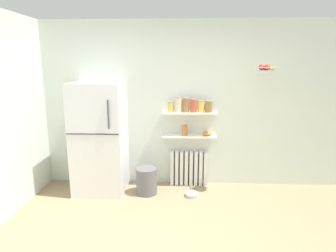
{
  "coord_description": "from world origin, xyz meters",
  "views": [
    {
      "loc": [
        -0.02,
        -2.48,
        1.94
      ],
      "look_at": [
        -0.2,
        1.6,
        1.05
      ],
      "focal_mm": 30.59,
      "sensor_mm": 36.0,
      "label": 1
    }
  ],
  "objects_px": {
    "refrigerator": "(100,138)",
    "trash_bin": "(147,181)",
    "radiator": "(189,168)",
    "shelf_bowl": "(207,133)",
    "storage_jar_4": "(201,107)",
    "vase": "(185,130)",
    "hanging_fruit_basket": "(266,68)",
    "storage_jar_5": "(209,106)",
    "storage_jar_3": "(194,105)",
    "storage_jar_0": "(171,107)",
    "pet_food_bowl": "(192,195)",
    "storage_jar_2": "(186,105)",
    "storage_jar_1": "(178,105)"
  },
  "relations": [
    {
      "from": "storage_jar_0",
      "to": "storage_jar_5",
      "type": "xyz_separation_m",
      "value": [
        0.59,
        -0.0,
        0.01
      ]
    },
    {
      "from": "storage_jar_0",
      "to": "pet_food_bowl",
      "type": "bearing_deg",
      "value": -49.56
    },
    {
      "from": "storage_jar_1",
      "to": "storage_jar_3",
      "type": "bearing_deg",
      "value": 0.0
    },
    {
      "from": "storage_jar_3",
      "to": "pet_food_bowl",
      "type": "relative_size",
      "value": 1.05
    },
    {
      "from": "refrigerator",
      "to": "trash_bin",
      "type": "height_order",
      "value": "refrigerator"
    },
    {
      "from": "storage_jar_0",
      "to": "shelf_bowl",
      "type": "xyz_separation_m",
      "value": [
        0.57,
        -0.0,
        -0.42
      ]
    },
    {
      "from": "vase",
      "to": "shelf_bowl",
      "type": "bearing_deg",
      "value": 0.0
    },
    {
      "from": "storage_jar_4",
      "to": "hanging_fruit_basket",
      "type": "relative_size",
      "value": 0.66
    },
    {
      "from": "radiator",
      "to": "trash_bin",
      "type": "distance_m",
      "value": 0.74
    },
    {
      "from": "radiator",
      "to": "shelf_bowl",
      "type": "relative_size",
      "value": 4.08
    },
    {
      "from": "storage_jar_0",
      "to": "trash_bin",
      "type": "distance_m",
      "value": 1.19
    },
    {
      "from": "storage_jar_5",
      "to": "vase",
      "type": "xyz_separation_m",
      "value": [
        -0.36,
        0.0,
        -0.38
      ]
    },
    {
      "from": "storage_jar_4",
      "to": "shelf_bowl",
      "type": "relative_size",
      "value": 1.24
    },
    {
      "from": "storage_jar_0",
      "to": "storage_jar_1",
      "type": "height_order",
      "value": "storage_jar_1"
    },
    {
      "from": "storage_jar_0",
      "to": "storage_jar_1",
      "type": "bearing_deg",
      "value": -0.0
    },
    {
      "from": "refrigerator",
      "to": "storage_jar_5",
      "type": "height_order",
      "value": "refrigerator"
    },
    {
      "from": "pet_food_bowl",
      "to": "hanging_fruit_basket",
      "type": "height_order",
      "value": "hanging_fruit_basket"
    },
    {
      "from": "storage_jar_2",
      "to": "vase",
      "type": "distance_m",
      "value": 0.4
    },
    {
      "from": "storage_jar_0",
      "to": "storage_jar_5",
      "type": "relative_size",
      "value": 0.88
    },
    {
      "from": "hanging_fruit_basket",
      "to": "storage_jar_2",
      "type": "bearing_deg",
      "value": 166.45
    },
    {
      "from": "storage_jar_4",
      "to": "shelf_bowl",
      "type": "distance_m",
      "value": 0.44
    },
    {
      "from": "radiator",
      "to": "hanging_fruit_basket",
      "type": "height_order",
      "value": "hanging_fruit_basket"
    },
    {
      "from": "radiator",
      "to": "storage_jar_5",
      "type": "distance_m",
      "value": 1.06
    },
    {
      "from": "pet_food_bowl",
      "to": "storage_jar_5",
      "type": "bearing_deg",
      "value": 57.9
    },
    {
      "from": "storage_jar_3",
      "to": "vase",
      "type": "relative_size",
      "value": 1.28
    },
    {
      "from": "trash_bin",
      "to": "storage_jar_5",
      "type": "bearing_deg",
      "value": 18.89
    },
    {
      "from": "vase",
      "to": "trash_bin",
      "type": "bearing_deg",
      "value": -150.81
    },
    {
      "from": "radiator",
      "to": "storage_jar_1",
      "type": "bearing_deg",
      "value": -170.34
    },
    {
      "from": "storage_jar_5",
      "to": "shelf_bowl",
      "type": "height_order",
      "value": "storage_jar_5"
    },
    {
      "from": "storage_jar_4",
      "to": "vase",
      "type": "distance_m",
      "value": 0.45
    },
    {
      "from": "storage_jar_3",
      "to": "pet_food_bowl",
      "type": "bearing_deg",
      "value": -92.03
    },
    {
      "from": "storage_jar_0",
      "to": "storage_jar_2",
      "type": "relative_size",
      "value": 0.71
    },
    {
      "from": "storage_jar_5",
      "to": "trash_bin",
      "type": "relative_size",
      "value": 0.46
    },
    {
      "from": "refrigerator",
      "to": "storage_jar_0",
      "type": "xyz_separation_m",
      "value": [
        1.07,
        0.23,
        0.45
      ]
    },
    {
      "from": "storage_jar_2",
      "to": "pet_food_bowl",
      "type": "relative_size",
      "value": 1.14
    },
    {
      "from": "storage_jar_1",
      "to": "storage_jar_4",
      "type": "xyz_separation_m",
      "value": [
        0.35,
        0.0,
        -0.03
      ]
    },
    {
      "from": "radiator",
      "to": "pet_food_bowl",
      "type": "relative_size",
      "value": 2.93
    },
    {
      "from": "storage_jar_3",
      "to": "hanging_fruit_basket",
      "type": "height_order",
      "value": "hanging_fruit_basket"
    },
    {
      "from": "storage_jar_3",
      "to": "storage_jar_5",
      "type": "bearing_deg",
      "value": -0.0
    },
    {
      "from": "storage_jar_2",
      "to": "storage_jar_3",
      "type": "height_order",
      "value": "storage_jar_2"
    },
    {
      "from": "storage_jar_5",
      "to": "radiator",
      "type": "bearing_deg",
      "value": 174.17
    },
    {
      "from": "storage_jar_2",
      "to": "vase",
      "type": "relative_size",
      "value": 1.4
    },
    {
      "from": "storage_jar_2",
      "to": "storage_jar_3",
      "type": "xyz_separation_m",
      "value": [
        0.12,
        0.0,
        -0.01
      ]
    },
    {
      "from": "refrigerator",
      "to": "shelf_bowl",
      "type": "distance_m",
      "value": 1.66
    },
    {
      "from": "storage_jar_3",
      "to": "storage_jar_5",
      "type": "xyz_separation_m",
      "value": [
        0.24,
        -0.0,
        -0.01
      ]
    },
    {
      "from": "storage_jar_0",
      "to": "radiator",
      "type": "bearing_deg",
      "value": 5.83
    },
    {
      "from": "refrigerator",
      "to": "radiator",
      "type": "distance_m",
      "value": 1.49
    },
    {
      "from": "storage_jar_1",
      "to": "trash_bin",
      "type": "distance_m",
      "value": 1.26
    },
    {
      "from": "storage_jar_2",
      "to": "storage_jar_4",
      "type": "height_order",
      "value": "storage_jar_2"
    },
    {
      "from": "radiator",
      "to": "storage_jar_0",
      "type": "relative_size",
      "value": 3.63
    }
  ]
}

